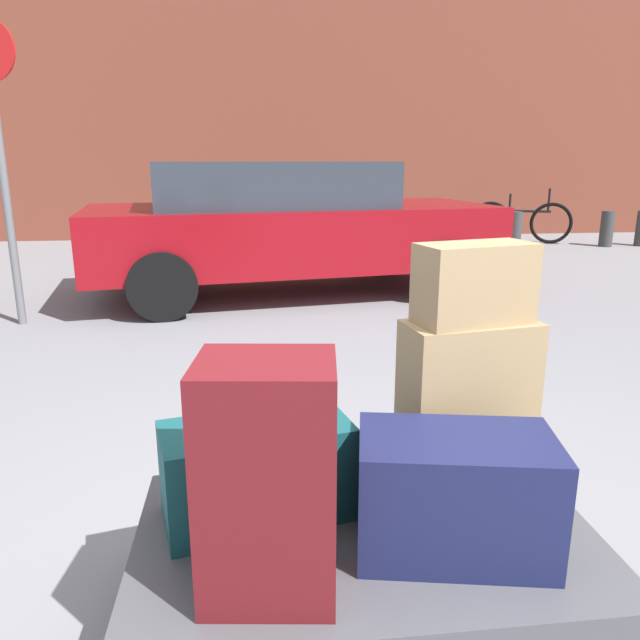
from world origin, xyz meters
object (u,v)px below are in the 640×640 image
(duffel_bag_teal_stacked_top, at_px, (257,471))
(bollard_kerb_mid, at_px, (515,230))
(parked_car, at_px, (287,224))
(bollard_kerb_near, at_px, (425,231))
(suitcase_tan_rear_left, at_px, (466,406))
(bollard_kerb_far, at_px, (607,229))
(duffel_bag_navy_center, at_px, (455,494))
(duffel_bag_tan_topmost_pile, at_px, (475,283))
(suitcase_maroon_rear_right, at_px, (268,479))
(luggage_cart, at_px, (366,551))
(bicycle_leaning, at_px, (520,222))

(duffel_bag_teal_stacked_top, bearing_deg, bollard_kerb_mid, 48.10)
(parked_car, height_order, bollard_kerb_near, parked_car)
(suitcase_tan_rear_left, xyz_separation_m, bollard_kerb_far, (5.37, 7.85, -0.33))
(suitcase_tan_rear_left, distance_m, bollard_kerb_far, 9.52)
(bollard_kerb_near, bearing_deg, parked_car, -128.62)
(duffel_bag_navy_center, distance_m, duffel_bag_tan_topmost_pile, 0.66)
(suitcase_tan_rear_left, bearing_deg, suitcase_maroon_rear_right, -156.00)
(duffel_bag_tan_topmost_pile, distance_m, bollard_kerb_far, 9.54)
(parked_car, bearing_deg, duffel_bag_teal_stacked_top, -94.84)
(luggage_cart, xyz_separation_m, parked_car, (0.09, 5.00, 0.49))
(suitcase_maroon_rear_right, bearing_deg, bollard_kerb_far, 60.90)
(luggage_cart, xyz_separation_m, suitcase_tan_rear_left, (0.38, 0.24, 0.36))
(bollard_kerb_near, bearing_deg, suitcase_tan_rear_left, -105.46)
(suitcase_tan_rear_left, xyz_separation_m, bollard_kerb_mid, (3.72, 7.85, -0.33))
(luggage_cart, xyz_separation_m, duffel_bag_navy_center, (0.23, -0.10, 0.24))
(bicycle_leaning, distance_m, bollard_kerb_near, 2.04)
(duffel_bag_teal_stacked_top, distance_m, bollard_kerb_mid, 9.11)
(duffel_bag_teal_stacked_top, height_order, bollard_kerb_near, duffel_bag_teal_stacked_top)
(luggage_cart, bearing_deg, duffel_bag_navy_center, -24.12)
(bicycle_leaning, bearing_deg, parked_car, -139.72)
(duffel_bag_teal_stacked_top, bearing_deg, duffel_bag_tan_topmost_pile, -4.19)
(duffel_bag_teal_stacked_top, bearing_deg, bollard_kerb_far, 39.85)
(suitcase_tan_rear_left, height_order, bollard_kerb_near, suitcase_tan_rear_left)
(parked_car, relative_size, bollard_kerb_far, 7.48)
(duffel_bag_teal_stacked_top, bearing_deg, bollard_kerb_near, 57.31)
(parked_car, xyz_separation_m, bollard_kerb_mid, (4.02, 3.09, -0.46))
(suitcase_tan_rear_left, bearing_deg, bollard_kerb_far, 46.52)
(duffel_bag_tan_topmost_pile, bearing_deg, parked_car, 79.74)
(duffel_bag_navy_center, xyz_separation_m, bollard_kerb_near, (2.32, 8.20, -0.21))
(suitcase_maroon_rear_right, relative_size, bicycle_leaning, 0.38)
(duffel_bag_navy_center, xyz_separation_m, parked_car, (-0.14, 5.11, 0.25))
(bollard_kerb_near, bearing_deg, suitcase_maroon_rear_right, -108.99)
(suitcase_tan_rear_left, distance_m, duffel_bag_navy_center, 0.40)
(bollard_kerb_far, bearing_deg, bollard_kerb_mid, 180.00)
(bicycle_leaning, bearing_deg, suitcase_tan_rear_left, -115.81)
(suitcase_tan_rear_left, xyz_separation_m, bicycle_leaning, (4.11, 8.49, -0.26))
(duffel_bag_teal_stacked_top, bearing_deg, parked_car, 72.37)
(duffel_bag_teal_stacked_top, bearing_deg, luggage_cart, -35.37)
(parked_car, bearing_deg, bollard_kerb_mid, 37.55)
(suitcase_tan_rear_left, bearing_deg, duffel_bag_navy_center, -122.91)
(luggage_cart, distance_m, bollard_kerb_far, 9.93)
(suitcase_tan_rear_left, height_order, bollard_kerb_far, suitcase_tan_rear_left)
(suitcase_tan_rear_left, height_order, bicycle_leaning, bicycle_leaning)
(bollard_kerb_far, bearing_deg, bollard_kerb_near, 180.00)
(duffel_bag_teal_stacked_top, relative_size, bicycle_leaning, 0.35)
(suitcase_maroon_rear_right, bearing_deg, bollard_kerb_mid, 69.03)
(duffel_bag_tan_topmost_pile, bearing_deg, bollard_kerb_near, 60.71)
(duffel_bag_tan_topmost_pile, height_order, bollard_kerb_mid, duffel_bag_tan_topmost_pile)
(duffel_bag_teal_stacked_top, xyz_separation_m, bollard_kerb_far, (6.07, 7.96, -0.19))
(duffel_bag_tan_topmost_pile, bearing_deg, suitcase_tan_rear_left, 0.00)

